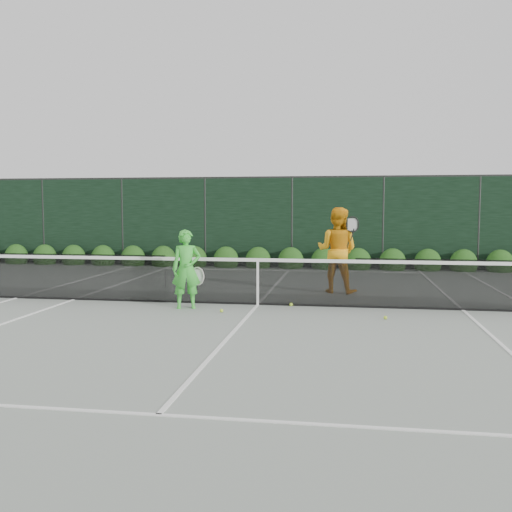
# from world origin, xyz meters

# --- Properties ---
(ground) EXTENTS (80.00, 80.00, 0.00)m
(ground) POSITION_xyz_m (0.00, 0.00, 0.00)
(ground) COLOR gray
(ground) RESTS_ON ground
(tennis_net) EXTENTS (12.90, 0.10, 1.07)m
(tennis_net) POSITION_xyz_m (-0.02, 0.00, 0.53)
(tennis_net) COLOR black
(tennis_net) RESTS_ON ground
(player_woman) EXTENTS (0.69, 0.54, 1.59)m
(player_woman) POSITION_xyz_m (-1.36, -0.60, 0.79)
(player_woman) COLOR green
(player_woman) RESTS_ON ground
(player_man) EXTENTS (1.16, 1.01, 2.03)m
(player_man) POSITION_xyz_m (1.60, 2.00, 1.02)
(player_man) COLOR #F2A114
(player_man) RESTS_ON ground
(court_lines) EXTENTS (11.03, 23.83, 0.01)m
(court_lines) POSITION_xyz_m (0.00, 0.00, 0.01)
(court_lines) COLOR white
(court_lines) RESTS_ON ground
(windscreen_fence) EXTENTS (32.00, 21.07, 3.06)m
(windscreen_fence) POSITION_xyz_m (0.00, -2.71, 1.51)
(windscreen_fence) COLOR black
(windscreen_fence) RESTS_ON ground
(hedge_row) EXTENTS (31.66, 0.65, 0.94)m
(hedge_row) POSITION_xyz_m (-0.00, 7.15, 0.23)
(hedge_row) COLOR #153A0F
(hedge_row) RESTS_ON ground
(tennis_balls) EXTENTS (3.17, 1.18, 0.07)m
(tennis_balls) POSITION_xyz_m (0.89, -0.71, 0.03)
(tennis_balls) COLOR #B3DA30
(tennis_balls) RESTS_ON ground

